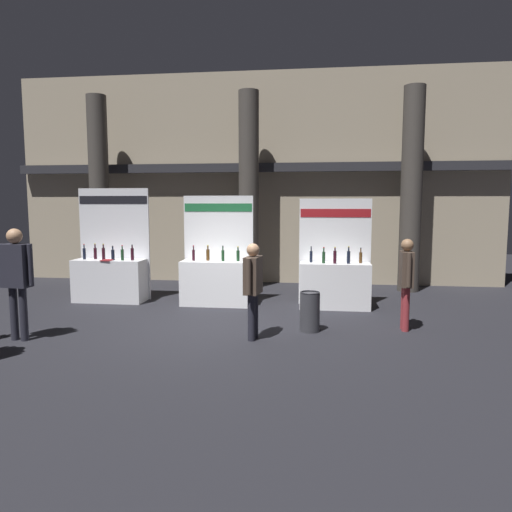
% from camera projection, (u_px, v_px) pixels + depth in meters
% --- Properties ---
extents(ground_plane, '(27.22, 27.22, 0.00)m').
position_uv_depth(ground_plane, '(218.00, 326.00, 8.67)').
color(ground_plane, black).
extents(hall_colonnade, '(13.61, 1.36, 5.84)m').
position_uv_depth(hall_colonnade, '(253.00, 181.00, 13.12)').
color(hall_colonnade, tan).
rests_on(hall_colonnade, ground_plane).
extents(exhibitor_booth_0, '(1.68, 0.68, 2.59)m').
position_uv_depth(exhibitor_booth_0, '(111.00, 274.00, 10.81)').
color(exhibitor_booth_0, white).
rests_on(exhibitor_booth_0, ground_plane).
extents(exhibitor_booth_1, '(1.58, 0.66, 2.41)m').
position_uv_depth(exhibitor_booth_1, '(216.00, 278.00, 10.44)').
color(exhibitor_booth_1, white).
rests_on(exhibitor_booth_1, ground_plane).
extents(exhibitor_booth_2, '(1.56, 0.66, 2.34)m').
position_uv_depth(exhibitor_booth_2, '(335.00, 280.00, 10.13)').
color(exhibitor_booth_2, white).
rests_on(exhibitor_booth_2, ground_plane).
extents(trash_bin, '(0.35, 0.35, 0.70)m').
position_uv_depth(trash_bin, '(310.00, 312.00, 8.26)').
color(trash_bin, '#38383D').
rests_on(trash_bin, ground_plane).
extents(visitor_0, '(0.22, 0.55, 1.62)m').
position_uv_depth(visitor_0, '(406.00, 277.00, 8.27)').
color(visitor_0, maroon).
rests_on(visitor_0, ground_plane).
extents(visitor_2, '(0.28, 0.59, 1.59)m').
position_uv_depth(visitor_2, '(253.00, 283.00, 7.71)').
color(visitor_2, '#23232D').
rests_on(visitor_2, ground_plane).
extents(visitor_3, '(0.61, 0.29, 1.84)m').
position_uv_depth(visitor_3, '(16.00, 273.00, 7.63)').
color(visitor_3, '#23232D').
rests_on(visitor_3, ground_plane).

